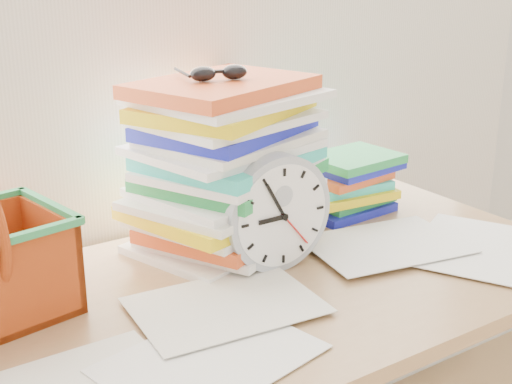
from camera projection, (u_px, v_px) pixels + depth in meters
desk at (249, 320)px, 1.38m from camera, size 1.40×0.70×0.75m
paper_stack at (226, 164)px, 1.49m from camera, size 0.45×0.41×0.36m
clock at (276, 212)px, 1.39m from camera, size 0.23×0.05×0.23m
sunglasses at (219, 73)px, 1.40m from camera, size 0.15×0.14×0.03m
book_stack at (348, 182)px, 1.72m from camera, size 0.24×0.19×0.14m
scattered_papers at (249, 283)px, 1.35m from camera, size 1.26×0.42×0.02m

